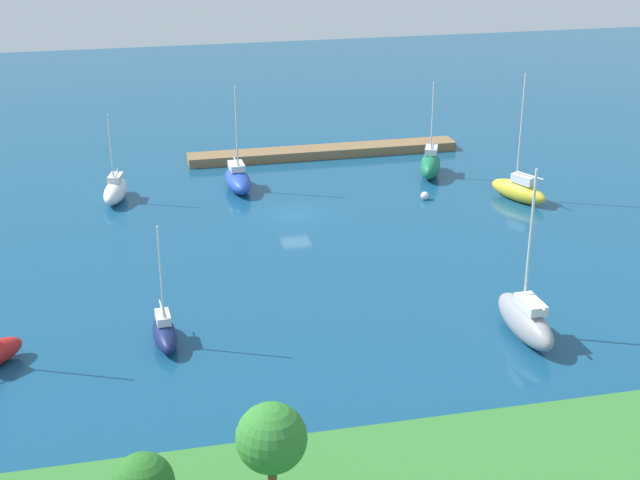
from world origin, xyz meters
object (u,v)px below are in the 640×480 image
Objects in this scene: sailboat_yellow_near_pier at (519,190)px; sailboat_white_lone_south at (115,190)px; sailboat_navy_mid_basin at (165,332)px; sailboat_gray_west_end at (525,319)px; sailboat_blue_far_north at (238,179)px; sailboat_green_off_beacon at (430,164)px; park_tree_west at (271,439)px; mooring_buoy_white at (425,196)px; pier_dock at (324,152)px.

sailboat_yellow_near_pier is 35.59m from sailboat_white_lone_south.
sailboat_navy_mid_basin is (32.30, 19.41, -0.22)m from sailboat_yellow_near_pier.
sailboat_yellow_near_pier is at bearing -24.28° from sailboat_gray_west_end.
sailboat_blue_far_north is 29.11m from sailboat_navy_mid_basin.
sailboat_yellow_near_pier is 1.23× the size of sailboat_green_off_beacon.
park_tree_west is at bearing 6.91° from sailboat_navy_mid_basin.
mooring_buoy_white is (-26.74, 5.72, -0.62)m from sailboat_white_lone_south.
sailboat_green_off_beacon is at bearing 132.80° from sailboat_navy_mid_basin.
sailboat_blue_far_north is 1.22× the size of sailboat_white_lone_south.
park_tree_west is 47.22m from sailboat_white_lone_south.
sailboat_yellow_near_pier reaches higher than sailboat_white_lone_south.
mooring_buoy_white is (-15.79, 6.34, -0.65)m from sailboat_blue_far_north.
park_tree_west is 0.54× the size of sailboat_gray_west_end.
sailboat_blue_far_north is at bearing -21.87° from mooring_buoy_white.
sailboat_white_lone_south reaches higher than mooring_buoy_white.
pier_dock is 3.47× the size of sailboat_white_lone_south.
park_tree_west is at bearing -7.94° from sailboat_blue_far_north.
sailboat_yellow_near_pier is at bearing 90.62° from sailboat_white_lone_south.
sailboat_gray_west_end is at bearing -140.87° from park_tree_west.
pier_dock is at bearing 4.14° from sailboat_gray_west_end.
sailboat_white_lone_south is 0.72× the size of sailboat_gray_west_end.
sailboat_green_off_beacon reaches higher than pier_dock.
sailboat_gray_west_end is (10.14, 23.57, 0.23)m from sailboat_yellow_near_pier.
sailboat_navy_mid_basin is at bearing 18.36° from sailboat_white_lone_south.
sailboat_blue_far_north is at bearing -96.20° from park_tree_west.
sailboat_yellow_near_pier reaches higher than sailboat_green_off_beacon.
sailboat_navy_mid_basin is 10.87× the size of mooring_buoy_white.
pier_dock is at bearing 128.30° from sailboat_blue_far_north.
sailboat_blue_far_north is 1.21× the size of sailboat_navy_mid_basin.
pier_dock is 15.84m from mooring_buoy_white.
sailboat_green_off_beacon is (-26.97, -27.72, 0.37)m from sailboat_navy_mid_basin.
mooring_buoy_white is at bearing 91.20° from sailboat_white_lone_south.
pier_dock is 4.65× the size of park_tree_west.
mooring_buoy_white is (-20.93, -40.92, -5.18)m from park_tree_west.
sailboat_yellow_near_pier is 25.22m from sailboat_blue_far_north.
sailboat_green_off_beacon reaches higher than sailboat_navy_mid_basin.
sailboat_yellow_near_pier reaches higher than park_tree_west.
sailboat_navy_mid_basin is 1.01× the size of sailboat_white_lone_south.
park_tree_west is 52.90m from sailboat_green_off_beacon.
sailboat_gray_west_end is at bearing 95.15° from pier_dock.
sailboat_navy_mid_basin is at bearing 78.37° from sailboat_gray_west_end.
sailboat_blue_far_north is 34.77m from sailboat_gray_west_end.
park_tree_west is 0.61× the size of sailboat_blue_far_north.
park_tree_west is 0.75× the size of sailboat_white_lone_south.
pier_dock is 21.75m from sailboat_yellow_near_pier.
pier_dock is 40.56m from sailboat_gray_west_end.
sailboat_navy_mid_basin reaches higher than mooring_buoy_white.
sailboat_yellow_near_pier is at bearing -126.66° from park_tree_west.
park_tree_west is 0.65× the size of sailboat_green_off_beacon.
sailboat_yellow_near_pier is 1.02× the size of sailboat_gray_west_end.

